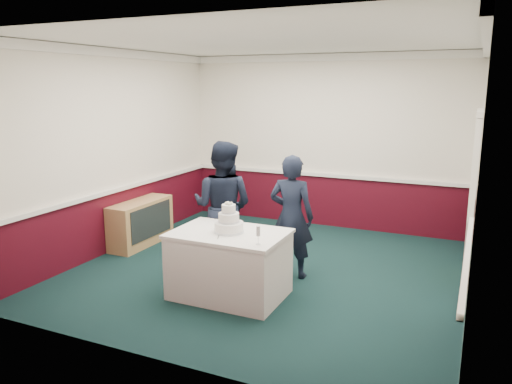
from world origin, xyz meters
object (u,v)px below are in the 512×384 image
at_px(sideboard, 141,223).
at_px(champagne_flute, 258,232).
at_px(person_man, 223,206).
at_px(person_woman, 291,217).
at_px(cake_table, 229,264).
at_px(wedding_cake, 229,223).
at_px(cake_knife, 218,236).

height_order(sideboard, champagne_flute, champagne_flute).
distance_m(champagne_flute, person_man, 1.45).
xyz_separation_m(champagne_flute, person_woman, (-0.06, 1.18, -0.12)).
bearing_deg(cake_table, wedding_cake, 90.00).
bearing_deg(sideboard, person_man, -13.66).
bearing_deg(sideboard, person_woman, -6.08).
distance_m(sideboard, cake_table, 2.48).
bearing_deg(person_man, cake_table, 117.91).
height_order(cake_knife, person_man, person_man).
height_order(wedding_cake, person_woman, person_woman).
height_order(cake_table, cake_knife, cake_knife).
xyz_separation_m(sideboard, champagne_flute, (2.68, -1.46, 0.58)).
bearing_deg(wedding_cake, person_woman, 63.99).
bearing_deg(person_man, cake_knife, 110.83).
bearing_deg(cake_table, sideboard, 151.50).
xyz_separation_m(champagne_flute, person_man, (-0.99, 1.05, -0.05)).
distance_m(wedding_cake, cake_knife, 0.23).
height_order(cake_knife, champagne_flute, champagne_flute).
distance_m(sideboard, champagne_flute, 3.11).
distance_m(cake_table, champagne_flute, 0.78).
distance_m(sideboard, wedding_cake, 2.54).
xyz_separation_m(cake_table, cake_knife, (-0.03, -0.20, 0.39)).
bearing_deg(person_woman, cake_knife, 64.03).
relative_size(champagne_flute, person_woman, 0.13).
xyz_separation_m(sideboard, cake_table, (2.18, -1.18, 0.05)).
relative_size(cake_table, person_man, 0.75).
height_order(sideboard, person_woman, person_woman).
relative_size(cake_knife, person_woman, 0.14).
bearing_deg(person_man, champagne_flute, 128.67).
relative_size(cake_table, cake_knife, 6.00).
relative_size(wedding_cake, cake_knife, 1.65).
height_order(cake_knife, person_woman, person_woman).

